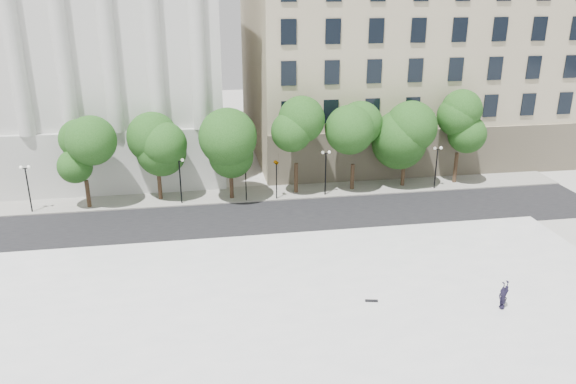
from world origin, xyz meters
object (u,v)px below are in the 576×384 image
Objects in this scene: traffic_light_east at (276,160)px; person_lying at (502,305)px; traffic_light_west at (245,162)px; skateboard at (372,301)px.

traffic_light_east is 2.41× the size of person_lying.
traffic_light_west is at bearing 180.00° from traffic_light_east.
traffic_light_east is at bearing -0.00° from traffic_light_west.
skateboard is at bearing -81.05° from traffic_light_east.
traffic_light_east reaches higher than traffic_light_west.
traffic_light_east is 5.62× the size of skateboard.
traffic_light_east is (2.73, -0.00, 0.03)m from traffic_light_west.
traffic_light_east is 19.33m from skateboard.
person_lying is at bearing -63.93° from traffic_light_east.
person_lying is 7.50m from skateboard.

